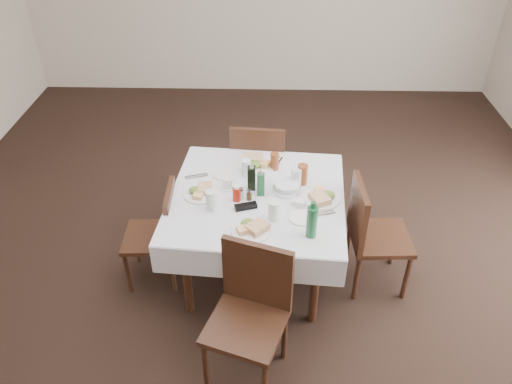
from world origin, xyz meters
TOP-DOWN VIEW (x-y plane):
  - ground_plane at (0.00, 0.00)m, footprint 7.00×7.00m
  - room_shell at (0.00, 0.00)m, footprint 6.04×7.04m
  - dining_table at (0.01, -0.02)m, footprint 1.34×1.34m
  - chair_north at (0.01, 0.73)m, footprint 0.49×0.49m
  - chair_south at (-0.00, -0.86)m, footprint 0.57×0.57m
  - chair_east at (0.84, -0.10)m, footprint 0.45×0.45m
  - chair_west at (-0.71, -0.08)m, footprint 0.41×0.41m
  - meal_north at (-0.01, 0.37)m, footprint 0.29×0.29m
  - meal_south at (-0.01, -0.42)m, footprint 0.26×0.26m
  - meal_east at (0.47, -0.07)m, footprint 0.27×0.27m
  - meal_west at (-0.39, -0.02)m, footprint 0.25×0.25m
  - side_plate_a at (-0.25, 0.23)m, footprint 0.16×0.16m
  - side_plate_b at (0.32, -0.29)m, footprint 0.16×0.16m
  - water_n at (-0.08, 0.24)m, footprint 0.07×0.07m
  - water_s at (0.13, -0.29)m, footprint 0.08×0.08m
  - water_e at (0.30, 0.11)m, footprint 0.08×0.08m
  - water_w at (-0.30, -0.19)m, footprint 0.08×0.08m
  - iced_tea_a at (0.14, 0.33)m, footprint 0.07×0.07m
  - iced_tea_b at (0.34, 0.14)m, footprint 0.07×0.07m
  - bread_basket at (0.23, 0.03)m, footprint 0.20×0.20m
  - oil_cruet_dark at (-0.03, 0.06)m, footprint 0.06×0.06m
  - oil_cruet_green at (0.04, -0.01)m, footprint 0.05×0.05m
  - ketchup_bottle at (-0.13, -0.09)m, footprint 0.06×0.06m
  - salt_shaker at (-0.10, -0.07)m, footprint 0.04×0.04m
  - pepper_shaker at (-0.04, -0.08)m, footprint 0.04×0.04m
  - coffee_mug at (-0.20, 0.06)m, footprint 0.11×0.11m
  - sunglasses at (-0.06, -0.18)m, footprint 0.16×0.10m
  - green_bottle at (0.37, -0.46)m, footprint 0.07×0.07m
  - sugar_caddy at (0.30, -0.14)m, footprint 0.10×0.07m
  - cutlery_n at (0.16, 0.41)m, footprint 0.10×0.18m
  - cutlery_s at (-0.12, -0.48)m, footprint 0.08×0.18m
  - cutlery_e at (0.47, -0.23)m, footprint 0.18×0.09m
  - cutlery_w at (-0.45, 0.20)m, footprint 0.18×0.09m

SIDE VIEW (x-z plane):
  - ground_plane at x=0.00m, z-range 0.00..0.00m
  - chair_west at x=-0.71m, z-range 0.06..0.89m
  - chair_east at x=0.84m, z-range 0.06..0.97m
  - chair_south at x=0.00m, z-range 0.07..1.01m
  - chair_north at x=0.01m, z-range 0.07..1.02m
  - dining_table at x=0.01m, z-range 0.30..1.06m
  - cutlery_n at x=0.16m, z-range 0.76..0.77m
  - cutlery_w at x=-0.45m, z-range 0.76..0.77m
  - cutlery_s at x=-0.12m, z-range 0.76..0.77m
  - cutlery_e at x=0.47m, z-range 0.76..0.77m
  - side_plate_a at x=-0.25m, z-range 0.76..0.77m
  - side_plate_b at x=0.32m, z-range 0.76..0.77m
  - sunglasses at x=-0.06m, z-range 0.76..0.80m
  - meal_west at x=-0.39m, z-range 0.76..0.81m
  - meal_south at x=-0.01m, z-range 0.76..0.81m
  - meal_east at x=0.47m, z-range 0.76..0.82m
  - sugar_caddy at x=0.30m, z-range 0.76..0.81m
  - meal_north at x=-0.01m, z-range 0.76..0.82m
  - bread_basket at x=0.23m, z-range 0.76..0.83m
  - coffee_mug at x=-0.20m, z-range 0.76..0.84m
  - pepper_shaker at x=-0.04m, z-range 0.76..0.85m
  - salt_shaker at x=-0.10m, z-range 0.76..0.85m
  - ketchup_bottle at x=-0.13m, z-range 0.76..0.88m
  - water_n at x=-0.08m, z-range 0.76..0.89m
  - iced_tea_a at x=0.14m, z-range 0.76..0.90m
  - water_e at x=0.30m, z-range 0.76..0.91m
  - water_s at x=0.13m, z-range 0.76..0.91m
  - water_w at x=-0.30m, z-range 0.76..0.91m
  - iced_tea_b at x=0.34m, z-range 0.76..0.92m
  - oil_cruet_green at x=0.04m, z-range 0.75..0.97m
  - oil_cruet_dark at x=-0.03m, z-range 0.75..0.98m
  - green_bottle at x=0.37m, z-range 0.75..1.01m
  - room_shell at x=0.00m, z-range 0.31..3.11m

